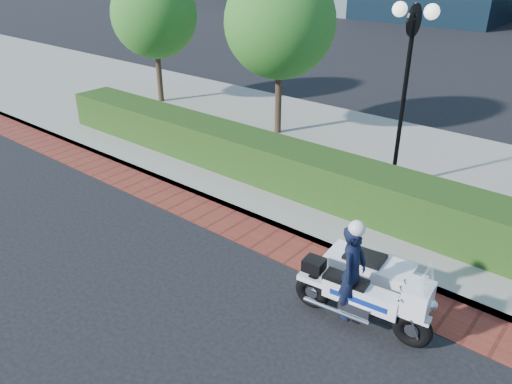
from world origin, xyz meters
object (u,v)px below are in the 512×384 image
Objects in this scene: tree_a at (154,15)px; police_motorcycle at (364,280)px; lamppost at (407,70)px; tree_b at (280,23)px.

police_motorcycle is (11.62, -5.76, -2.59)m from tree_a.
tree_a is (-10.00, 1.30, 0.26)m from lamppost.
tree_a reaches higher than police_motorcycle.
lamppost is 0.92× the size of tree_a.
tree_b is 8.86m from police_motorcycle.
lamppost is at bearing 103.45° from police_motorcycle.
tree_b is 2.15× the size of police_motorcycle.
tree_b is at bearing 130.24° from police_motorcycle.
tree_a is 0.94× the size of tree_b.
police_motorcycle is (6.12, -5.76, -2.80)m from tree_b.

